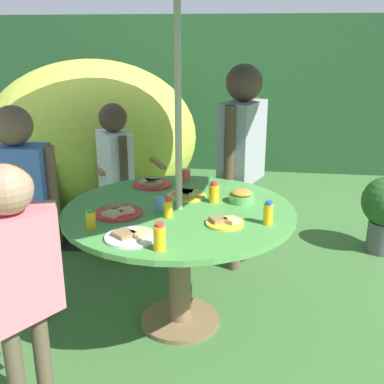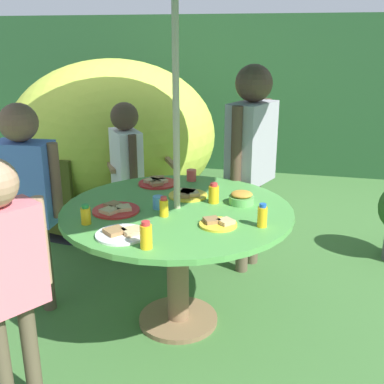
# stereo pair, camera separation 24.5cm
# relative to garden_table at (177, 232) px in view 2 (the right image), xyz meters

# --- Properties ---
(ground_plane) EXTENTS (10.00, 10.00, 0.02)m
(ground_plane) POSITION_rel_garden_table_xyz_m (0.00, 0.00, -0.59)
(ground_plane) COLOR #3D6B33
(hedge_backdrop) EXTENTS (9.00, 0.70, 1.86)m
(hedge_backdrop) POSITION_rel_garden_table_xyz_m (0.00, 3.71, 0.35)
(hedge_backdrop) COLOR #234C28
(hedge_backdrop) RESTS_ON ground_plane
(garden_table) EXTENTS (1.27, 1.27, 0.72)m
(garden_table) POSITION_rel_garden_table_xyz_m (0.00, 0.00, 0.00)
(garden_table) COLOR brown
(garden_table) RESTS_ON ground_plane
(wooden_chair) EXTENTS (0.65, 0.63, 1.03)m
(wooden_chair) POSITION_rel_garden_table_xyz_m (-0.62, 1.09, 0.00)
(wooden_chair) COLOR #93704C
(wooden_chair) RESTS_ON ground_plane
(dome_tent) EXTENTS (2.39, 2.39, 1.42)m
(dome_tent) POSITION_rel_garden_table_xyz_m (-1.12, 1.81, 0.13)
(dome_tent) COLOR #B2C63F
(dome_tent) RESTS_ON ground_plane
(child_in_grey_shirt) EXTENTS (0.33, 0.46, 1.45)m
(child_in_grey_shirt) POSITION_rel_garden_table_xyz_m (0.31, 0.80, 0.35)
(child_in_grey_shirt) COLOR brown
(child_in_grey_shirt) RESTS_ON ground_plane
(child_in_white_shirt) EXTENTS (0.32, 0.35, 1.18)m
(child_in_white_shirt) POSITION_rel_garden_table_xyz_m (-0.59, 0.79, 0.17)
(child_in_white_shirt) COLOR brown
(child_in_white_shirt) RESTS_ON ground_plane
(child_in_blue_shirt) EXTENTS (0.43, 0.22, 1.27)m
(child_in_blue_shirt) POSITION_rel_garden_table_xyz_m (-0.89, -0.05, 0.24)
(child_in_blue_shirt) COLOR brown
(child_in_blue_shirt) RESTS_ON ground_plane
(child_in_pink_shirt) EXTENTS (0.31, 0.35, 1.18)m
(child_in_pink_shirt) POSITION_rel_garden_table_xyz_m (-0.51, -0.83, 0.18)
(child_in_pink_shirt) COLOR brown
(child_in_pink_shirt) RESTS_ON ground_plane
(snack_bowl) EXTENTS (0.14, 0.14, 0.07)m
(snack_bowl) POSITION_rel_garden_table_xyz_m (0.34, 0.15, 0.18)
(snack_bowl) COLOR #66B259
(snack_bowl) RESTS_ON garden_table
(plate_near_right) EXTENTS (0.25, 0.25, 0.03)m
(plate_near_right) POSITION_rel_garden_table_xyz_m (-0.31, -0.13, 0.16)
(plate_near_right) COLOR red
(plate_near_right) RESTS_ON garden_table
(plate_mid_right) EXTENTS (0.25, 0.25, 0.03)m
(plate_mid_right) POSITION_rel_garden_table_xyz_m (-0.16, -0.42, 0.15)
(plate_mid_right) COLOR white
(plate_mid_right) RESTS_ON garden_table
(plate_back_edge) EXTENTS (0.23, 0.23, 0.03)m
(plate_back_edge) POSITION_rel_garden_table_xyz_m (0.01, 0.20, 0.16)
(plate_back_edge) COLOR yellow
(plate_back_edge) RESTS_ON garden_table
(plate_mid_left) EXTENTS (0.19, 0.19, 0.03)m
(plate_mid_left) POSITION_rel_garden_table_xyz_m (0.26, -0.19, 0.16)
(plate_mid_left) COLOR yellow
(plate_mid_left) RESTS_ON garden_table
(plate_near_left) EXTENTS (0.25, 0.25, 0.03)m
(plate_near_left) POSITION_rel_garden_table_xyz_m (-0.24, 0.39, 0.16)
(plate_near_left) COLOR red
(plate_near_left) RESTS_ON garden_table
(juice_bottle_far_left) EXTENTS (0.05, 0.05, 0.10)m
(juice_bottle_far_left) POSITION_rel_garden_table_xyz_m (-0.39, -0.33, 0.19)
(juice_bottle_far_left) COLOR yellow
(juice_bottle_far_left) RESTS_ON garden_table
(juice_bottle_far_right) EXTENTS (0.05, 0.05, 0.11)m
(juice_bottle_far_right) POSITION_rel_garden_table_xyz_m (-0.04, -0.13, 0.19)
(juice_bottle_far_right) COLOR yellow
(juice_bottle_far_right) RESTS_ON garden_table
(juice_bottle_center_front) EXTENTS (0.05, 0.05, 0.12)m
(juice_bottle_center_front) POSITION_rel_garden_table_xyz_m (0.48, -0.16, 0.20)
(juice_bottle_center_front) COLOR yellow
(juice_bottle_center_front) RESTS_ON garden_table
(juice_bottle_center_back) EXTENTS (0.06, 0.06, 0.12)m
(juice_bottle_center_back) POSITION_rel_garden_table_xyz_m (0.18, 0.13, 0.20)
(juice_bottle_center_back) COLOR yellow
(juice_bottle_center_back) RESTS_ON garden_table
(juice_bottle_front_edge) EXTENTS (0.06, 0.06, 0.13)m
(juice_bottle_front_edge) POSITION_rel_garden_table_xyz_m (0.00, -0.53, 0.20)
(juice_bottle_front_edge) COLOR yellow
(juice_bottle_front_edge) RESTS_ON garden_table
(cup_near) EXTENTS (0.06, 0.06, 0.07)m
(cup_near) POSITION_rel_garden_table_xyz_m (-0.04, 0.52, 0.18)
(cup_near) COLOR #E04C47
(cup_near) RESTS_ON garden_table
(cup_far) EXTENTS (0.06, 0.06, 0.07)m
(cup_far) POSITION_rel_garden_table_xyz_m (-0.10, -0.03, 0.18)
(cup_far) COLOR #4C99D8
(cup_far) RESTS_ON garden_table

